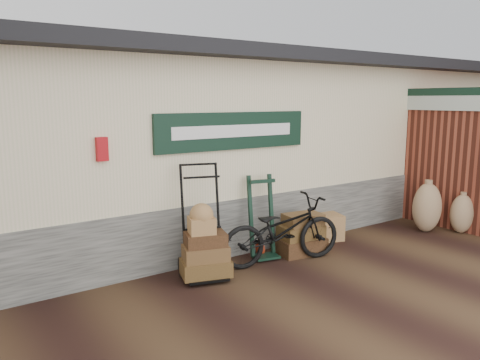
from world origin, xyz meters
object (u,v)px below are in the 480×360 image
suitcase_stack (301,233)px  wicker_hamper (321,227)px  bicycle (282,227)px  green_barrow (262,217)px  porter_trolley (202,220)px

suitcase_stack → wicker_hamper: bearing=23.5°
suitcase_stack → wicker_hamper: suitcase_stack is taller
suitcase_stack → bicycle: (-0.53, -0.16, 0.23)m
green_barrow → bicycle: bearing=-68.1°
porter_trolley → suitcase_stack: bearing=15.3°
green_barrow → wicker_hamper: size_ratio=1.87×
green_barrow → porter_trolley: bearing=-160.9°
bicycle → suitcase_stack: bearing=-61.8°
suitcase_stack → green_barrow: bearing=159.5°
green_barrow → suitcase_stack: (0.60, -0.22, -0.31)m
bicycle → porter_trolley: bearing=90.9°
green_barrow → suitcase_stack: bearing=-9.2°
porter_trolley → suitcase_stack: (1.75, -0.06, -0.46)m
wicker_hamper → bicycle: 1.46m
wicker_hamper → bicycle: size_ratio=0.35×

